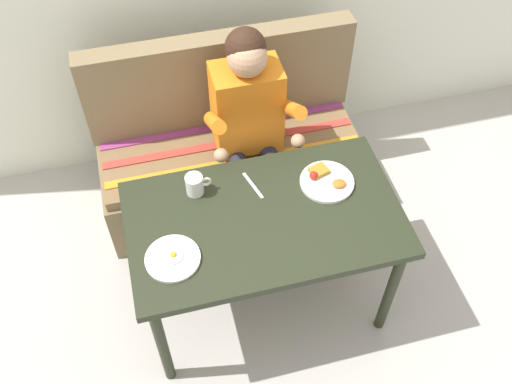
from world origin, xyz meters
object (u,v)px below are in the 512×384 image
object	(u,v)px
couch	(229,154)
plate_eggs	(173,258)
plate_breakfast	(326,181)
coffee_mug	(195,184)
fork	(253,186)
table	(264,228)
person	(250,120)

from	to	relation	value
couch	plate_eggs	world-z (taller)	couch
plate_breakfast	plate_eggs	size ratio (longest dim) A/B	1.07
plate_eggs	coffee_mug	size ratio (longest dim) A/B	1.95
fork	couch	bearing A→B (deg)	73.11
couch	table	bearing A→B (deg)	-90.00
table	plate_breakfast	world-z (taller)	plate_breakfast
person	plate_eggs	world-z (taller)	person
table	couch	world-z (taller)	couch
coffee_mug	fork	size ratio (longest dim) A/B	0.69
fork	coffee_mug	bearing A→B (deg)	156.77
plate_breakfast	person	bearing A→B (deg)	116.73
plate_eggs	person	bearing A→B (deg)	54.58
plate_eggs	coffee_mug	world-z (taller)	coffee_mug
coffee_mug	fork	distance (m)	0.26
coffee_mug	plate_eggs	bearing A→B (deg)	-115.51
person	table	bearing A→B (deg)	-98.03
couch	person	size ratio (longest dim) A/B	1.19
fork	person	bearing A→B (deg)	61.39
table	fork	distance (m)	0.20
plate_eggs	fork	size ratio (longest dim) A/B	1.35
coffee_mug	fork	world-z (taller)	coffee_mug
table	fork	xyz separation A→B (m)	(-0.01, 0.18, 0.08)
couch	plate_breakfast	xyz separation A→B (m)	(0.32, -0.65, 0.41)
couch	coffee_mug	world-z (taller)	couch
couch	plate_breakfast	world-z (taller)	couch
plate_eggs	coffee_mug	xyz separation A→B (m)	(0.16, 0.33, 0.04)
table	person	size ratio (longest dim) A/B	0.99
table	plate_eggs	distance (m)	0.45
fork	table	bearing A→B (deg)	-104.17
plate_breakfast	fork	size ratio (longest dim) A/B	1.45
couch	coffee_mug	size ratio (longest dim) A/B	12.20
couch	plate_breakfast	bearing A→B (deg)	-63.62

